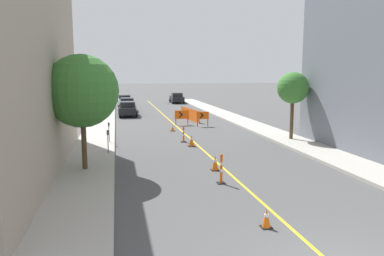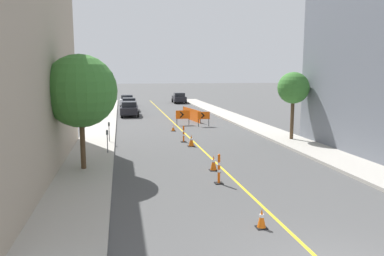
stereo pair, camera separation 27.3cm
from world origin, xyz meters
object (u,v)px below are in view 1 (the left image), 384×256
Objects in this scene: traffic_cone_third at (192,141)px; parking_meter_near_curb at (108,137)px; parking_meter_far_curb at (109,128)px; street_tree_right_near at (293,88)px; arrow_barricade_secondary at (203,116)px; traffic_cone_fourth at (173,128)px; arrow_barricade_primary at (182,115)px; traffic_cone_nearest at (266,218)px; street_tree_left_near at (82,91)px; parked_car_curb_mid at (127,104)px; delineator_post_front at (221,171)px; traffic_cone_second at (215,163)px; delineator_post_rear at (184,135)px; parked_car_curb_far at (125,101)px; parked_car_curb_near at (128,109)px; parked_car_opposite_side at (177,98)px.

traffic_cone_third is 0.56× the size of parking_meter_near_curb.
street_tree_right_near is (12.32, -1.34, 2.55)m from parking_meter_far_curb.
parking_meter_far_curb reaches higher than arrow_barricade_secondary.
arrow_barricade_primary reaches higher than traffic_cone_fourth.
arrow_barricade_primary is at bearing 142.79° from arrow_barricade_secondary.
traffic_cone_nearest is at bearing -71.51° from parking_meter_far_curb.
street_tree_left_near reaches higher than street_tree_right_near.
arrow_barricade_secondary is at bearing 72.32° from traffic_cone_third.
parked_car_curb_mid reaches higher than traffic_cone_third.
arrow_barricade_primary reaches higher than delineator_post_front.
arrow_barricade_primary is 0.25× the size of street_tree_left_near.
traffic_cone_fourth is at bearing 43.15° from parking_meter_far_curb.
parking_meter_near_curb is at bearing -169.73° from street_tree_right_near.
traffic_cone_second is 0.67× the size of delineator_post_rear.
traffic_cone_second is 0.17× the size of parked_car_curb_far.
parked_car_curb_near reaches higher than traffic_cone_second.
parked_car_opposite_side reaches higher than arrow_barricade_secondary.
street_tree_right_near is (10.58, -17.11, 2.83)m from parked_car_curb_near.
delineator_post_rear reaches higher than traffic_cone_third.
arrow_barricade_secondary is 11.03m from parked_car_curb_near.
parked_car_curb_far is (-3.12, 37.81, 0.23)m from delineator_post_front.
traffic_cone_second is (0.21, 6.85, 0.07)m from traffic_cone_nearest.
parked_car_curb_mid reaches higher than delineator_post_rear.
parking_meter_far_curb reaches higher than traffic_cone_third.
parked_car_opposite_side is at bearing 74.61° from street_tree_left_near.
street_tree_right_near reaches higher than parked_car_curb_near.
parked_car_curb_near and parked_car_curb_mid have the same top height.
arrow_barricade_secondary reaches higher than traffic_cone_nearest.
delineator_post_front is at bearing -94.85° from parked_car_opposite_side.
traffic_cone_second reaches higher than traffic_cone_third.
traffic_cone_second is 10.25m from street_tree_right_near.
traffic_cone_nearest is at bearing -84.22° from parked_car_curb_mid.
parked_car_curb_near is at bearing -114.53° from parked_car_opposite_side.
parked_car_curb_far is 1.01× the size of parked_car_opposite_side.
parking_meter_far_curb is at bearing 123.10° from traffic_cone_second.
parking_meter_near_curb is 12.77m from street_tree_right_near.
street_tree_right_near reaches higher than arrow_barricade_primary.
parking_meter_far_curb is at bearing 108.49° from traffic_cone_nearest.
traffic_cone_nearest is 14.45m from delineator_post_rear.
street_tree_left_near is at bearing 152.12° from delineator_post_front.
parked_car_curb_far is 8.92m from parked_car_opposite_side.
arrow_barricade_primary is at bearing 67.69° from traffic_cone_fourth.
traffic_cone_second is at bearing -82.68° from parked_car_curb_mid.
traffic_cone_third is at bearing -80.92° from parked_car_curb_mid.
street_tree_right_near is at bearing 42.36° from traffic_cone_second.
parked_car_curb_far is at bearing 97.89° from traffic_cone_fourth.
parked_car_curb_near and parked_car_opposite_side have the same top height.
street_tree_left_near is (-6.21, -5.08, 3.48)m from traffic_cone_third.
parked_car_curb_mid is (-3.32, 29.41, 0.43)m from traffic_cone_second.
delineator_post_rear is 0.25× the size of street_tree_right_near.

